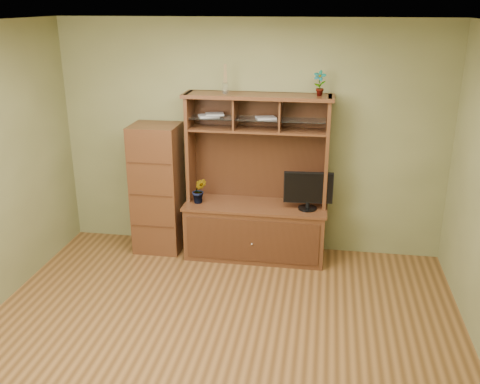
# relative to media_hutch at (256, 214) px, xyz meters

# --- Properties ---
(room) EXTENTS (4.54, 4.04, 2.74)m
(room) POSITION_rel_media_hutch_xyz_m (-0.11, -1.73, 0.83)
(room) COLOR #513317
(room) RESTS_ON ground
(media_hutch) EXTENTS (1.66, 0.61, 1.90)m
(media_hutch) POSITION_rel_media_hutch_xyz_m (0.00, 0.00, 0.00)
(media_hutch) COLOR #4A2A15
(media_hutch) RESTS_ON room
(monitor) EXTENTS (0.55, 0.21, 0.43)m
(monitor) POSITION_rel_media_hutch_xyz_m (0.60, -0.08, 0.36)
(monitor) COLOR black
(monitor) RESTS_ON media_hutch
(orchid_plant) EXTENTS (0.18, 0.16, 0.30)m
(orchid_plant) POSITION_rel_media_hutch_xyz_m (-0.65, -0.08, 0.28)
(orchid_plant) COLOR #2D5A1E
(orchid_plant) RESTS_ON media_hutch
(top_plant) EXTENTS (0.16, 0.12, 0.27)m
(top_plant) POSITION_rel_media_hutch_xyz_m (0.66, 0.08, 1.51)
(top_plant) COLOR #336222
(top_plant) RESTS_ON media_hutch
(reed_diffuser) EXTENTS (0.06, 0.06, 0.32)m
(reed_diffuser) POSITION_rel_media_hutch_xyz_m (-0.36, 0.08, 1.50)
(reed_diffuser) COLOR silver
(reed_diffuser) RESTS_ON media_hutch
(magazines) EXTENTS (0.91, 0.24, 0.04)m
(magazines) POSITION_rel_media_hutch_xyz_m (-0.32, 0.08, 1.13)
(magazines) COLOR #A3A3A7
(magazines) RESTS_ON media_hutch
(side_cabinet) EXTENTS (0.55, 0.50, 1.53)m
(side_cabinet) POSITION_rel_media_hutch_xyz_m (-1.18, 0.01, 0.24)
(side_cabinet) COLOR #4A2A15
(side_cabinet) RESTS_ON room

